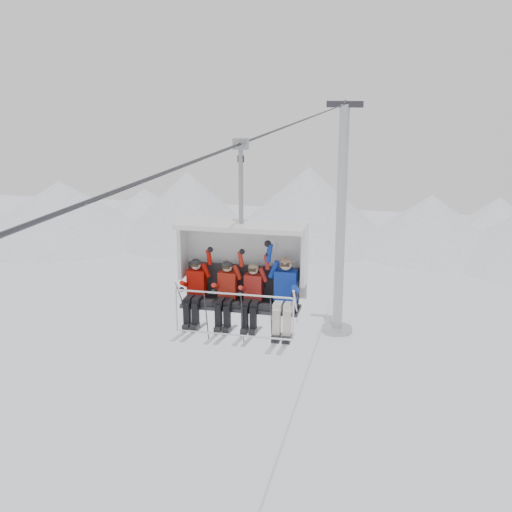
% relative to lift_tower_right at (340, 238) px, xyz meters
% --- Properties ---
extents(ridgeline, '(72.00, 21.00, 7.00)m').
position_rel_lift_tower_right_xyz_m(ridgeline, '(-1.58, 20.05, -2.94)').
color(ridgeline, silver).
rests_on(ridgeline, ground).
extents(lift_tower_right, '(2.00, 1.80, 13.48)m').
position_rel_lift_tower_right_xyz_m(lift_tower_right, '(0.00, 0.00, 0.00)').
color(lift_tower_right, '#A4A6AB').
rests_on(lift_tower_right, ground).
extents(haul_cable, '(0.06, 50.00, 0.06)m').
position_rel_lift_tower_right_xyz_m(haul_cable, '(0.00, -22.00, 7.52)').
color(haul_cable, '#2F2E34').
rests_on(haul_cable, lift_tower_left).
extents(chairlift_carrier, '(2.72, 1.17, 3.98)m').
position_rel_lift_tower_right_xyz_m(chairlift_carrier, '(0.00, -23.27, 4.97)').
color(chairlift_carrier, black).
rests_on(chairlift_carrier, haul_cable).
extents(skier_far_left, '(0.39, 1.69, 1.57)m').
position_rel_lift_tower_right_xyz_m(skier_far_left, '(-0.98, -23.59, 4.41)').
color(skier_far_left, '#B00D04').
rests_on(skier_far_left, chairlift_carrier).
extents(skier_center_left, '(0.39, 1.69, 1.56)m').
position_rel_lift_tower_right_xyz_m(skier_center_left, '(-0.28, -23.59, 4.41)').
color(skier_center_left, '#AD1F12').
rests_on(skier_center_left, chairlift_carrier).
extents(skier_center_right, '(0.38, 1.69, 1.52)m').
position_rel_lift_tower_right_xyz_m(skier_center_right, '(0.28, -23.59, 4.40)').
color(skier_center_right, '#A41F19').
rests_on(skier_center_right, chairlift_carrier).
extents(skier_far_right, '(0.46, 1.69, 1.81)m').
position_rel_lift_tower_right_xyz_m(skier_far_right, '(0.97, -23.57, 4.48)').
color(skier_far_right, '#1130A9').
rests_on(skier_far_right, chairlift_carrier).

